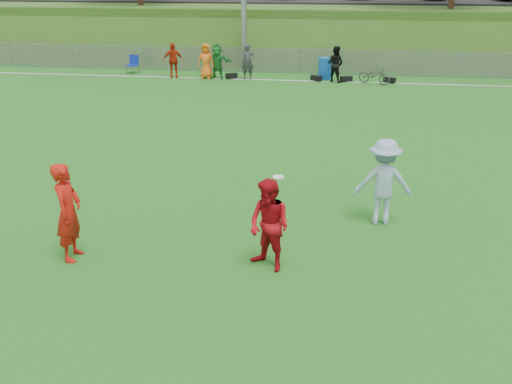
% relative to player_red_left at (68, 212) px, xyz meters
% --- Properties ---
extents(ground, '(120.00, 120.00, 0.00)m').
position_rel_player_red_left_xyz_m(ground, '(2.77, 0.68, -0.95)').
color(ground, '#135C19').
rests_on(ground, ground).
extents(sideline_far, '(60.00, 0.10, 0.01)m').
position_rel_player_red_left_xyz_m(sideline_far, '(2.77, 18.68, -0.95)').
color(sideline_far, white).
rests_on(sideline_far, ground).
extents(fence, '(58.00, 0.06, 1.30)m').
position_rel_player_red_left_xyz_m(fence, '(2.77, 20.68, -0.30)').
color(fence, gray).
rests_on(fence, ground).
extents(berm, '(120.00, 18.00, 3.00)m').
position_rel_player_red_left_xyz_m(berm, '(2.77, 31.68, 0.55)').
color(berm, '#2C5116').
rests_on(berm, ground).
extents(spectator_row, '(9.05, 0.94, 1.69)m').
position_rel_player_red_left_xyz_m(spectator_row, '(-0.18, 18.68, -0.10)').
color(spectator_row, '#B6230C').
rests_on(spectator_row, ground).
extents(gear_bags, '(8.30, 0.57, 0.26)m').
position_rel_player_red_left_xyz_m(gear_bags, '(3.95, 18.78, -0.82)').
color(gear_bags, black).
rests_on(gear_bags, ground).
extents(player_red_left, '(0.49, 0.72, 1.90)m').
position_rel_player_red_left_xyz_m(player_red_left, '(0.00, 0.00, 0.00)').
color(player_red_left, red).
rests_on(player_red_left, ground).
extents(player_red_center, '(1.06, 1.01, 1.72)m').
position_rel_player_red_left_xyz_m(player_red_center, '(3.75, 0.14, -0.09)').
color(player_red_center, '#A90B14').
rests_on(player_red_center, ground).
extents(player_blue, '(1.26, 0.77, 1.88)m').
position_rel_player_red_left_xyz_m(player_blue, '(5.90, 2.48, -0.01)').
color(player_blue, '#8DA9C4').
rests_on(player_blue, ground).
extents(frisbee, '(0.25, 0.25, 0.02)m').
position_rel_player_red_left_xyz_m(frisbee, '(3.64, 2.69, -0.09)').
color(frisbee, white).
rests_on(frisbee, ground).
extents(recycling_bin, '(0.70, 0.70, 1.02)m').
position_rel_player_red_left_xyz_m(recycling_bin, '(4.16, 19.44, -0.44)').
color(recycling_bin, '#1051B2').
rests_on(recycling_bin, ground).
extents(camp_chair, '(0.60, 0.61, 0.93)m').
position_rel_player_red_left_xyz_m(camp_chair, '(-5.78, 19.51, -0.68)').
color(camp_chair, '#0E259A').
rests_on(camp_chair, ground).
extents(bicycle, '(1.65, 1.23, 0.83)m').
position_rel_player_red_left_xyz_m(bicycle, '(6.50, 18.41, -0.54)').
color(bicycle, '#313134').
rests_on(bicycle, ground).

